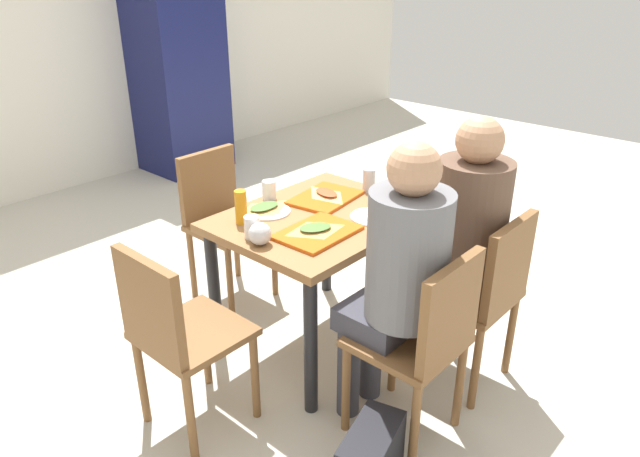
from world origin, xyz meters
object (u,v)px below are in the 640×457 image
at_px(chair_left_end, 175,330).
at_px(drink_fridge, 178,66).
at_px(tray_red_far, 325,198).
at_px(paper_plate_near_edge, 373,217).
at_px(tray_red_near, 317,232).
at_px(soda_can, 369,180).
at_px(plastic_cup_a, 269,190).
at_px(condiment_bottle, 241,207).
at_px(person_in_brown_jacket, 462,230).
at_px(paper_plate_center, 268,211).
at_px(main_table, 320,236).
at_px(chair_near_right, 484,289).
at_px(foil_bundle, 260,234).
at_px(pizza_slice_a, 315,229).
at_px(plastic_cup_b, 378,222).
at_px(pizza_slice_c, 264,207).
at_px(plastic_cup_c, 252,227).
at_px(pizza_slice_b, 326,194).
at_px(person_in_red, 399,269).
at_px(chair_near_left, 425,336).
at_px(chair_far_side, 221,214).

bearing_deg(chair_left_end, drink_fridge, 53.28).
bearing_deg(tray_red_far, paper_plate_near_edge, -94.23).
distance_m(tray_red_near, soda_can, 0.60).
relative_size(plastic_cup_a, condiment_bottle, 0.62).
xyz_separation_m(person_in_brown_jacket, paper_plate_center, (-0.38, 0.84, -0.03)).
relative_size(soda_can, drink_fridge, 0.06).
bearing_deg(main_table, chair_near_right, -72.59).
bearing_deg(paper_plate_center, foil_bundle, -139.02).
distance_m(plastic_cup_a, drink_fridge, 2.84).
xyz_separation_m(chair_near_right, pizza_slice_a, (-0.41, 0.64, 0.24)).
xyz_separation_m(tray_red_near, plastic_cup_b, (0.19, -0.19, 0.04)).
xyz_separation_m(pizza_slice_c, drink_fridge, (1.41, 2.61, 0.21)).
bearing_deg(chair_left_end, main_table, 0.00).
distance_m(plastic_cup_b, plastic_cup_c, 0.56).
bearing_deg(pizza_slice_b, foil_bundle, -166.84).
xyz_separation_m(pizza_slice_c, plastic_cup_a, (0.12, 0.09, 0.03)).
distance_m(tray_red_near, paper_plate_near_edge, 0.32).
relative_size(person_in_brown_jacket, paper_plate_near_edge, 5.78).
height_order(chair_near_right, condiment_bottle, condiment_bottle).
bearing_deg(person_in_brown_jacket, condiment_bottle, 123.46).
bearing_deg(tray_red_near, person_in_brown_jacket, -50.30).
relative_size(plastic_cup_a, drink_fridge, 0.05).
height_order(tray_red_far, paper_plate_center, tray_red_far).
xyz_separation_m(chair_left_end, condiment_bottle, (0.55, 0.21, 0.30)).
relative_size(tray_red_near, foil_bundle, 3.60).
relative_size(person_in_red, soda_can, 10.43).
relative_size(tray_red_near, tray_red_far, 1.00).
bearing_deg(plastic_cup_a, plastic_cup_c, -143.38).
bearing_deg(soda_can, paper_plate_near_edge, -139.02).
bearing_deg(pizza_slice_a, condiment_bottle, 112.94).
height_order(plastic_cup_a, foil_bundle, same).
xyz_separation_m(paper_plate_near_edge, plastic_cup_b, (-0.12, -0.11, 0.05)).
height_order(pizza_slice_b, pizza_slice_c, pizza_slice_b).
height_order(person_in_red, pizza_slice_a, person_in_red).
relative_size(plastic_cup_b, soda_can, 0.82).
bearing_deg(paper_plate_near_edge, person_in_brown_jacket, -76.98).
bearing_deg(person_in_red, chair_near_right, -16.28).
xyz_separation_m(chair_left_end, plastic_cup_b, (0.89, -0.32, 0.27)).
distance_m(chair_near_right, plastic_cup_a, 1.15).
xyz_separation_m(chair_near_right, chair_left_end, (-1.10, 0.77, 0.00)).
distance_m(chair_near_left, plastic_cup_b, 0.58).
height_order(pizza_slice_c, plastic_cup_b, plastic_cup_b).
bearing_deg(chair_far_side, tray_red_near, -100.58).
distance_m(chair_near_left, tray_red_far, 1.00).
relative_size(tray_red_far, paper_plate_near_edge, 1.64).
bearing_deg(person_in_red, chair_near_left, -90.00).
xyz_separation_m(chair_far_side, pizza_slice_c, (-0.14, -0.53, 0.23)).
relative_size(chair_far_side, drink_fridge, 0.45).
height_order(pizza_slice_b, plastic_cup_a, plastic_cup_a).
bearing_deg(tray_red_far, plastic_cup_c, -174.07).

